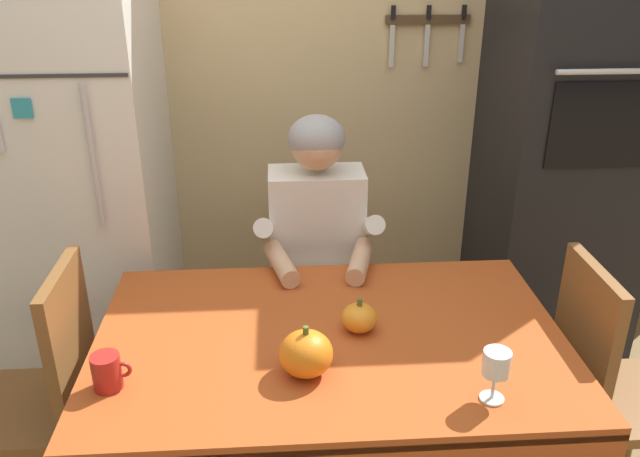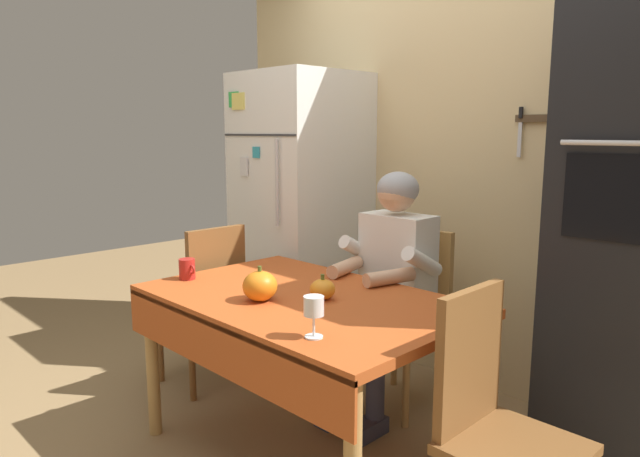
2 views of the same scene
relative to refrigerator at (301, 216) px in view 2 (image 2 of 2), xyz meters
name	(u,v)px [view 2 (image 2 of 2)]	position (x,y,z in m)	size (l,w,h in m)	color
back_wall_assembly	(473,157)	(1.00, 0.39, 0.40)	(3.70, 0.13, 2.60)	#D1B784
refrigerator	(301,216)	(0.00, 0.00, 0.00)	(0.68, 0.71, 1.80)	white
dining_table	(300,316)	(0.95, -0.88, -0.24)	(1.40, 0.90, 0.74)	tan
chair_behind_person	(410,309)	(0.95, -0.09, -0.39)	(0.40, 0.40, 0.93)	tan
seated_person	(389,273)	(0.95, -0.28, -0.16)	(0.47, 0.55, 1.25)	#38384C
chair_left_side	(208,299)	(0.05, -0.76, -0.39)	(0.40, 0.40, 0.93)	brown
chair_right_side	(494,418)	(1.85, -0.85, -0.39)	(0.40, 0.40, 0.93)	brown
coffee_mug	(187,269)	(0.35, -1.06, -0.11)	(0.10, 0.08, 0.10)	#B2231E
wine_glass	(314,308)	(1.34, -1.18, -0.06)	(0.07, 0.07, 0.15)	white
pumpkin_large	(323,289)	(1.04, -0.84, -0.12)	(0.11, 0.11, 0.11)	orange
pumpkin_medium	(260,286)	(0.87, -1.04, -0.10)	(0.15, 0.15, 0.15)	orange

